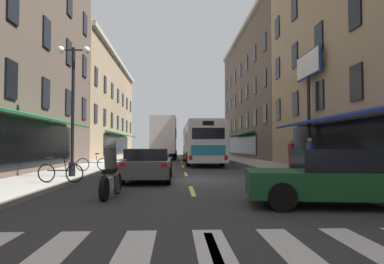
{
  "coord_description": "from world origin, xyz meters",
  "views": [
    {
      "loc": [
        -0.54,
        -14.55,
        1.45
      ],
      "look_at": [
        0.66,
        10.05,
        2.42
      ],
      "focal_mm": 32.21,
      "sensor_mm": 36.0,
      "label": 1
    }
  ],
  "objects_px": {
    "pedestrian_near": "(310,154)",
    "pedestrian_mid": "(291,154)",
    "transit_bus": "(201,143)",
    "street_lamp_twin": "(73,104)",
    "bicycle_near": "(93,164)",
    "sedan_mid": "(343,177)",
    "sedan_near": "(148,164)",
    "bicycle_mid": "(60,172)",
    "motorcycle_rider": "(111,172)",
    "box_truck": "(164,139)",
    "sedan_far": "(166,151)",
    "billboard_sign": "(308,78)"
  },
  "relations": [
    {
      "from": "sedan_near",
      "to": "pedestrian_mid",
      "type": "bearing_deg",
      "value": 33.12
    },
    {
      "from": "street_lamp_twin",
      "to": "pedestrian_near",
      "type": "bearing_deg",
      "value": 8.81
    },
    {
      "from": "sedan_far",
      "to": "pedestrian_mid",
      "type": "distance_m",
      "value": 27.26
    },
    {
      "from": "transit_bus",
      "to": "pedestrian_near",
      "type": "xyz_separation_m",
      "value": [
        4.59,
        -10.8,
        -0.65
      ]
    },
    {
      "from": "sedan_near",
      "to": "bicycle_mid",
      "type": "xyz_separation_m",
      "value": [
        -2.94,
        -1.98,
        -0.18
      ]
    },
    {
      "from": "bicycle_mid",
      "to": "billboard_sign",
      "type": "bearing_deg",
      "value": 29.92
    },
    {
      "from": "sedan_near",
      "to": "bicycle_near",
      "type": "distance_m",
      "value": 4.98
    },
    {
      "from": "bicycle_near",
      "to": "pedestrian_near",
      "type": "relative_size",
      "value": 0.99
    },
    {
      "from": "motorcycle_rider",
      "to": "pedestrian_mid",
      "type": "xyz_separation_m",
      "value": [
        8.46,
        9.7,
        0.27
      ]
    },
    {
      "from": "sedan_mid",
      "to": "street_lamp_twin",
      "type": "relative_size",
      "value": 0.83
    },
    {
      "from": "transit_bus",
      "to": "sedan_far",
      "type": "height_order",
      "value": "transit_bus"
    },
    {
      "from": "sedan_mid",
      "to": "bicycle_near",
      "type": "height_order",
      "value": "sedan_mid"
    },
    {
      "from": "transit_bus",
      "to": "sedan_far",
      "type": "xyz_separation_m",
      "value": [
        -3.32,
        18.05,
        -1.0
      ]
    },
    {
      "from": "box_truck",
      "to": "sedan_mid",
      "type": "height_order",
      "value": "box_truck"
    },
    {
      "from": "sedan_far",
      "to": "pedestrian_mid",
      "type": "bearing_deg",
      "value": -73.15
    },
    {
      "from": "bicycle_mid",
      "to": "sedan_near",
      "type": "bearing_deg",
      "value": 33.97
    },
    {
      "from": "box_truck",
      "to": "sedan_mid",
      "type": "bearing_deg",
      "value": -79.28
    },
    {
      "from": "pedestrian_near",
      "to": "bicycle_mid",
      "type": "bearing_deg",
      "value": 30.34
    },
    {
      "from": "sedan_near",
      "to": "bicycle_mid",
      "type": "height_order",
      "value": "sedan_near"
    },
    {
      "from": "bicycle_mid",
      "to": "pedestrian_near",
      "type": "bearing_deg",
      "value": 21.84
    },
    {
      "from": "transit_bus",
      "to": "street_lamp_twin",
      "type": "height_order",
      "value": "street_lamp_twin"
    },
    {
      "from": "pedestrian_near",
      "to": "box_truck",
      "type": "bearing_deg",
      "value": -58.7
    },
    {
      "from": "box_truck",
      "to": "pedestrian_near",
      "type": "relative_size",
      "value": 4.48
    },
    {
      "from": "sedan_far",
      "to": "box_truck",
      "type": "bearing_deg",
      "value": -89.35
    },
    {
      "from": "street_lamp_twin",
      "to": "bicycle_near",
      "type": "bearing_deg",
      "value": 87.49
    },
    {
      "from": "transit_bus",
      "to": "motorcycle_rider",
      "type": "relative_size",
      "value": 6.02
    },
    {
      "from": "pedestrian_near",
      "to": "motorcycle_rider",
      "type": "bearing_deg",
      "value": 47.86
    },
    {
      "from": "billboard_sign",
      "to": "box_truck",
      "type": "xyz_separation_m",
      "value": [
        -8.71,
        16.12,
        -3.15
      ]
    },
    {
      "from": "transit_bus",
      "to": "street_lamp_twin",
      "type": "distance_m",
      "value": 14.19
    },
    {
      "from": "transit_bus",
      "to": "billboard_sign",
      "type": "bearing_deg",
      "value": -56.72
    },
    {
      "from": "sedan_mid",
      "to": "sedan_far",
      "type": "bearing_deg",
      "value": 97.98
    },
    {
      "from": "sedan_mid",
      "to": "bicycle_mid",
      "type": "xyz_separation_m",
      "value": [
        -8.08,
        4.33,
        -0.19
      ]
    },
    {
      "from": "bicycle_near",
      "to": "box_truck",
      "type": "bearing_deg",
      "value": 79.48
    },
    {
      "from": "box_truck",
      "to": "street_lamp_twin",
      "type": "bearing_deg",
      "value": -99.25
    },
    {
      "from": "sedan_near",
      "to": "sedan_mid",
      "type": "distance_m",
      "value": 8.14
    },
    {
      "from": "transit_bus",
      "to": "bicycle_near",
      "type": "xyz_separation_m",
      "value": [
        -6.36,
        -9.28,
        -1.18
      ]
    },
    {
      "from": "motorcycle_rider",
      "to": "pedestrian_near",
      "type": "height_order",
      "value": "pedestrian_near"
    },
    {
      "from": "transit_bus",
      "to": "street_lamp_twin",
      "type": "relative_size",
      "value": 2.22
    },
    {
      "from": "sedan_mid",
      "to": "pedestrian_near",
      "type": "xyz_separation_m",
      "value": [
        2.65,
        8.63,
        0.35
      ]
    },
    {
      "from": "sedan_mid",
      "to": "pedestrian_mid",
      "type": "relative_size",
      "value": 2.82
    },
    {
      "from": "transit_bus",
      "to": "sedan_mid",
      "type": "distance_m",
      "value": 19.56
    },
    {
      "from": "sedan_near",
      "to": "bicycle_mid",
      "type": "distance_m",
      "value": 3.55
    },
    {
      "from": "pedestrian_near",
      "to": "pedestrian_mid",
      "type": "height_order",
      "value": "pedestrian_near"
    },
    {
      "from": "transit_bus",
      "to": "motorcycle_rider",
      "type": "distance_m",
      "value": 18.19
    },
    {
      "from": "billboard_sign",
      "to": "motorcycle_rider",
      "type": "bearing_deg",
      "value": -135.12
    },
    {
      "from": "bicycle_mid",
      "to": "street_lamp_twin",
      "type": "height_order",
      "value": "street_lamp_twin"
    },
    {
      "from": "sedan_near",
      "to": "pedestrian_mid",
      "type": "distance_m",
      "value": 9.3
    },
    {
      "from": "sedan_near",
      "to": "bicycle_mid",
      "type": "relative_size",
      "value": 2.73
    },
    {
      "from": "pedestrian_near",
      "to": "pedestrian_mid",
      "type": "bearing_deg",
      "value": -81.42
    },
    {
      "from": "billboard_sign",
      "to": "bicycle_near",
      "type": "height_order",
      "value": "billboard_sign"
    }
  ]
}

